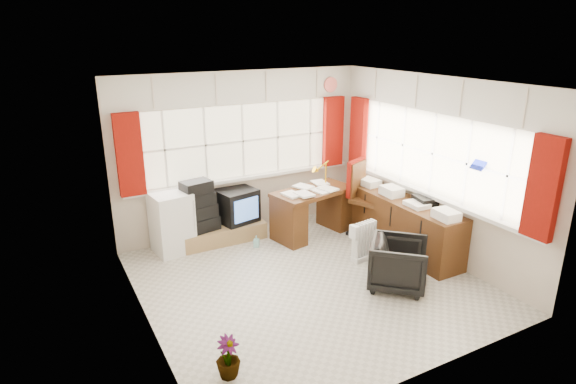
# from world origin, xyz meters

# --- Properties ---
(ground) EXTENTS (4.00, 4.00, 0.00)m
(ground) POSITION_xyz_m (0.00, 0.00, 0.00)
(ground) COLOR beige
(ground) RESTS_ON ground
(room_walls) EXTENTS (4.00, 4.00, 4.00)m
(room_walls) POSITION_xyz_m (0.00, 0.00, 1.50)
(room_walls) COLOR beige
(room_walls) RESTS_ON ground
(window_back) EXTENTS (3.70, 0.12, 3.60)m
(window_back) POSITION_xyz_m (0.00, 1.94, 0.95)
(window_back) COLOR beige
(window_back) RESTS_ON room_walls
(window_right) EXTENTS (0.12, 3.70, 3.60)m
(window_right) POSITION_xyz_m (1.94, 0.00, 0.95)
(window_right) COLOR beige
(window_right) RESTS_ON room_walls
(curtains) EXTENTS (3.83, 3.83, 1.15)m
(curtains) POSITION_xyz_m (0.92, 0.93, 1.46)
(curtains) COLOR maroon
(curtains) RESTS_ON room_walls
(overhead_cabinets) EXTENTS (3.98, 3.98, 0.48)m
(overhead_cabinets) POSITION_xyz_m (0.98, 0.98, 2.25)
(overhead_cabinets) COLOR beige
(overhead_cabinets) RESTS_ON room_walls
(desk) EXTENTS (1.37, 0.86, 0.77)m
(desk) POSITION_xyz_m (0.84, 1.28, 0.41)
(desk) COLOR #492B11
(desk) RESTS_ON ground
(desk_lamp) EXTENTS (0.15, 0.13, 0.39)m
(desk_lamp) POSITION_xyz_m (1.17, 1.43, 1.00)
(desk_lamp) COLOR #E9B109
(desk_lamp) RESTS_ON desk
(task_chair) EXTENTS (0.66, 0.67, 1.17)m
(task_chair) POSITION_xyz_m (1.55, 0.98, 0.62)
(task_chair) COLOR black
(task_chair) RESTS_ON ground
(office_chair) EXTENTS (0.96, 0.96, 0.63)m
(office_chair) POSITION_xyz_m (0.92, -0.63, 0.31)
(office_chair) COLOR black
(office_chair) RESTS_ON ground
(radiator) EXTENTS (0.39, 0.20, 0.56)m
(radiator) POSITION_xyz_m (1.00, 0.17, 0.23)
(radiator) COLOR white
(radiator) RESTS_ON ground
(credenza) EXTENTS (0.50, 2.00, 0.85)m
(credenza) POSITION_xyz_m (1.73, 0.20, 0.39)
(credenza) COLOR #492B11
(credenza) RESTS_ON ground
(file_tray) EXTENTS (0.31, 0.37, 0.11)m
(file_tray) POSITION_xyz_m (1.87, -0.05, 0.80)
(file_tray) COLOR black
(file_tray) RESTS_ON credenza
(tv_bench) EXTENTS (1.40, 0.50, 0.25)m
(tv_bench) POSITION_xyz_m (-0.55, 1.72, 0.12)
(tv_bench) COLOR #97794B
(tv_bench) RESTS_ON ground
(crt_tv) EXTENTS (0.65, 0.62, 0.51)m
(crt_tv) POSITION_xyz_m (-0.22, 1.78, 0.50)
(crt_tv) COLOR black
(crt_tv) RESTS_ON tv_bench
(hifi_stack) EXTENTS (0.61, 0.45, 0.76)m
(hifi_stack) POSITION_xyz_m (-0.86, 1.71, 0.60)
(hifi_stack) COLOR black
(hifi_stack) RESTS_ON tv_bench
(mini_fridge) EXTENTS (0.58, 0.58, 0.89)m
(mini_fridge) POSITION_xyz_m (-1.25, 1.72, 0.44)
(mini_fridge) COLOR white
(mini_fridge) RESTS_ON ground
(spray_bottle_a) EXTENTS (0.11, 0.11, 0.27)m
(spray_bottle_a) POSITION_xyz_m (-0.22, 1.62, 0.14)
(spray_bottle_a) COLOR silver
(spray_bottle_a) RESTS_ON ground
(spray_bottle_b) EXTENTS (0.11, 0.11, 0.18)m
(spray_bottle_b) POSITION_xyz_m (-0.14, 1.26, 0.09)
(spray_bottle_b) COLOR #80C0BA
(spray_bottle_b) RESTS_ON ground
(flower_vase) EXTENTS (0.30, 0.30, 0.41)m
(flower_vase) POSITION_xyz_m (-1.55, -1.17, 0.20)
(flower_vase) COLOR black
(flower_vase) RESTS_ON ground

